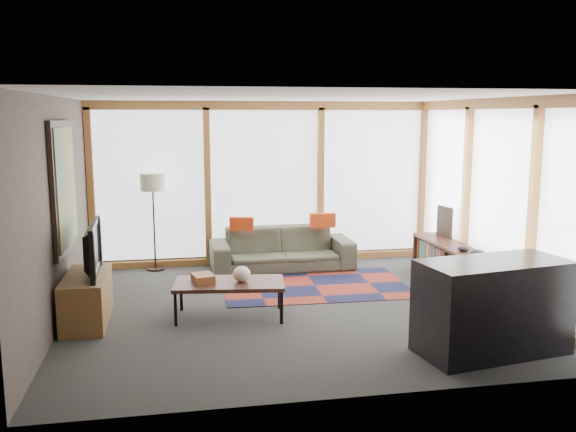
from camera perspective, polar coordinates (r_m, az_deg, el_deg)
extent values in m
plane|color=#2D2C2A|center=(7.72, 0.55, -8.57)|extent=(5.50, 5.50, 0.00)
cube|color=#3F342F|center=(7.41, -20.81, 0.39)|extent=(0.04, 5.00, 2.60)
cube|color=#3F342F|center=(5.03, 6.04, -3.10)|extent=(5.50, 0.04, 2.60)
cube|color=silver|center=(7.34, 0.58, 11.11)|extent=(5.50, 5.00, 0.04)
cube|color=white|center=(9.83, -2.20, 3.10)|extent=(5.30, 0.02, 2.35)
cube|color=white|center=(8.37, 19.16, 1.47)|extent=(0.02, 4.80, 2.35)
cube|color=black|center=(7.66, -20.27, 2.59)|extent=(0.05, 1.35, 1.55)
cube|color=gold|center=(7.65, -20.05, 2.60)|extent=(0.02, 1.20, 1.40)
cube|color=maroon|center=(8.66, 2.53, -6.53)|extent=(2.61, 1.71, 0.01)
imported|color=#38392B|center=(9.52, -0.59, -3.09)|extent=(2.21, 0.90, 0.64)
cube|color=#BF3812|center=(9.34, -4.36, -0.72)|extent=(0.38, 0.20, 0.20)
cube|color=#BF3812|center=(9.57, 3.25, -0.40)|extent=(0.41, 0.14, 0.22)
cube|color=brown|center=(7.30, -7.96, -5.79)|extent=(0.29, 0.33, 0.10)
ellipsoid|color=#F0E5CE|center=(7.27, -4.36, -5.44)|extent=(0.24, 0.24, 0.18)
ellipsoid|color=black|center=(8.27, 17.29, -3.35)|extent=(0.23, 0.23, 0.10)
ellipsoid|color=black|center=(8.56, 16.11, -2.94)|extent=(0.19, 0.19, 0.08)
cube|color=black|center=(9.49, 14.45, -0.52)|extent=(0.10, 0.35, 0.46)
cube|color=brown|center=(7.48, -18.32, -7.38)|extent=(0.47, 1.13, 0.57)
imported|color=black|center=(7.38, -18.40, -2.94)|extent=(0.18, 1.05, 0.60)
cube|color=black|center=(6.54, 18.60, -8.05)|extent=(1.59, 0.94, 0.95)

